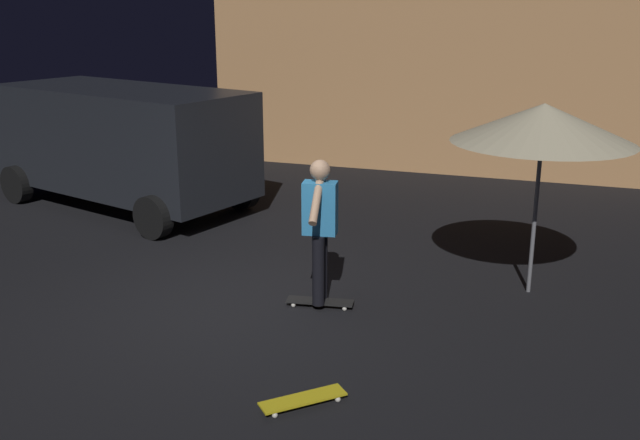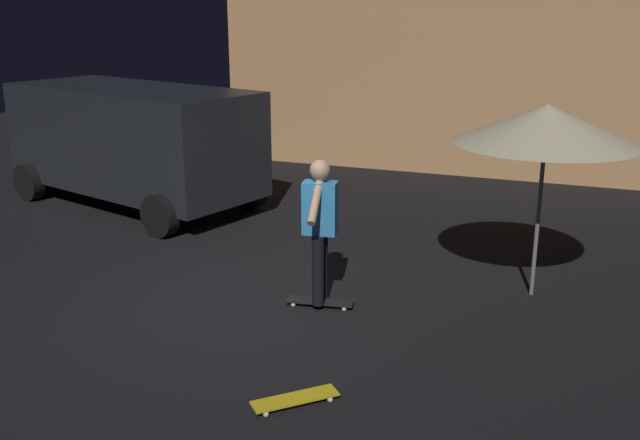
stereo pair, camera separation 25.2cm
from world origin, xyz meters
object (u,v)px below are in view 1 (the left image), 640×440
Objects in this scene: patio_umbrella at (543,123)px; skater at (320,221)px; parked_van at (123,140)px; skateboard_spare at (303,399)px; skateboard_ridden at (320,302)px.

skater is (-2.27, -1.24, -1.04)m from patio_umbrella.
parked_van reaches higher than skateboard_spare.
parked_van is at bearing 134.92° from skateboard_spare.
patio_umbrella is 1.38× the size of skater.
skater reaches higher than skateboard_ridden.
patio_umbrella reaches higher than parked_van.
skateboard_spare is at bearing -75.21° from skateboard_ridden.
skater reaches higher than skateboard_spare.
parked_van is at bearing 146.30° from skater.
skateboard_spare is (5.12, -5.14, -1.11)m from parked_van.
parked_van reaches higher than skateboard_ridden.
parked_van is 7.07× the size of skateboard_spare.
parked_van reaches higher than skater.
patio_umbrella is 3.28m from skateboard_ridden.
patio_umbrella is at bearing 28.62° from skateboard_ridden.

